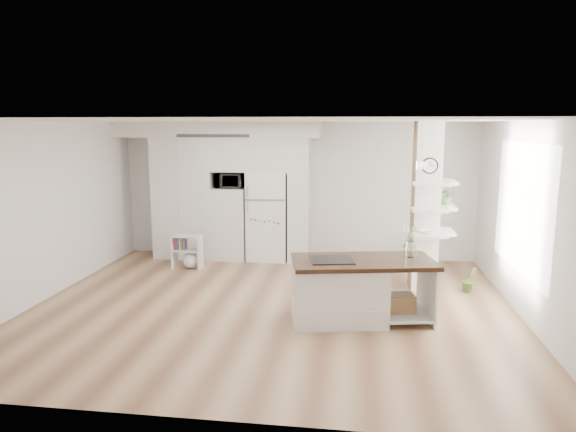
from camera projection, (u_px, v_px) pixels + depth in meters
The scene contains 14 objects.
floor at pixel (272, 306), 7.57m from camera, with size 7.00×6.00×0.01m, color tan.
room at pixel (272, 181), 7.24m from camera, with size 7.04×6.04×2.72m.
cabinet_wall at pixel (222, 183), 10.10m from camera, with size 4.00×0.71×2.70m.
refrigerator at pixel (268, 216), 10.10m from camera, with size 0.78×0.69×1.75m.
column at pixel (432, 207), 8.12m from camera, with size 0.69×0.90×2.70m.
window at pixel (522, 208), 7.14m from camera, with size 2.40×2.40×0.00m, color white.
pendant_light at pixel (394, 163), 7.12m from camera, with size 0.12×0.12×0.10m, color white.
kitchen_island at pixel (347, 289), 6.95m from camera, with size 2.03×1.24×1.42m.
bookshelf at pixel (188, 253), 9.55m from camera, with size 0.53×0.31×0.63m.
floor_plant_a at pixel (469, 279), 8.17m from camera, with size 0.23×0.19×0.42m, color #4E7D32.
floor_plant_b at pixel (409, 254), 9.67m from camera, with size 0.28×0.28×0.49m, color #4E7D32.
microwave at pixel (230, 180), 10.02m from camera, with size 0.54×0.37×0.30m, color #2D2D2D.
shelf_plant at pixel (447, 195), 8.22m from camera, with size 0.27×0.23×0.30m, color #4E7D32.
decor_bowl at pixel (427, 232), 7.97m from camera, with size 0.22×0.22×0.05m, color white.
Camera 1 is at (1.19, -7.12, 2.64)m, focal length 32.00 mm.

